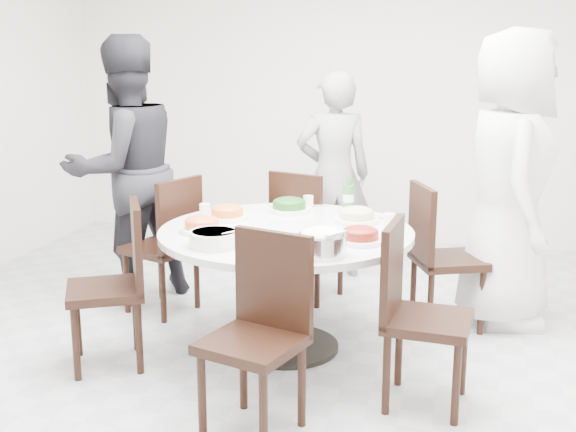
% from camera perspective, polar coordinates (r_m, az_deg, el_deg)
% --- Properties ---
extents(floor, '(6.00, 6.00, 0.01)m').
position_cam_1_polar(floor, '(4.19, 2.26, -12.19)').
color(floor, '#B4B5B9').
rests_on(floor, ground).
extents(wall_back, '(6.00, 0.01, 2.80)m').
position_cam_1_polar(wall_back, '(6.77, 7.53, 9.71)').
color(wall_back, white).
rests_on(wall_back, ground).
extents(dining_table, '(1.50, 1.50, 0.75)m').
position_cam_1_polar(dining_table, '(4.35, -0.16, -5.86)').
color(dining_table, silver).
rests_on(dining_table, floor).
extents(chair_ne, '(0.55, 0.55, 0.95)m').
position_cam_1_polar(chair_ne, '(4.78, 12.56, -3.16)').
color(chair_ne, black).
rests_on(chair_ne, floor).
extents(chair_n, '(0.53, 0.53, 0.95)m').
position_cam_1_polar(chair_n, '(5.22, 1.68, -1.46)').
color(chair_n, black).
rests_on(chair_n, floor).
extents(chair_nw, '(0.54, 0.54, 0.95)m').
position_cam_1_polar(chair_nw, '(5.03, -10.04, -2.24)').
color(chair_nw, black).
rests_on(chair_nw, floor).
extents(chair_sw, '(0.57, 0.57, 0.95)m').
position_cam_1_polar(chair_sw, '(4.23, -14.29, -5.40)').
color(chair_sw, black).
rests_on(chair_sw, floor).
extents(chair_s, '(0.53, 0.53, 0.95)m').
position_cam_1_polar(chair_s, '(3.40, -2.86, -9.67)').
color(chair_s, black).
rests_on(chair_s, floor).
extents(chair_se, '(0.46, 0.46, 0.95)m').
position_cam_1_polar(chair_se, '(3.72, 11.01, -7.83)').
color(chair_se, black).
rests_on(chair_se, floor).
extents(diner_right, '(0.72, 1.00, 1.92)m').
position_cam_1_polar(diner_right, '(4.87, 17.10, 2.75)').
color(diner_right, silver).
rests_on(diner_right, floor).
extents(diner_middle, '(0.69, 0.57, 1.63)m').
position_cam_1_polar(diner_middle, '(5.69, 3.62, 3.23)').
color(diner_middle, black).
rests_on(diner_middle, floor).
extents(diner_left, '(1.11, 1.16, 1.89)m').
position_cam_1_polar(diner_left, '(5.27, -12.76, 3.54)').
color(diner_left, black).
rests_on(diner_left, floor).
extents(dish_greens, '(0.28, 0.28, 0.07)m').
position_cam_1_polar(dish_greens, '(4.69, 0.10, 0.76)').
color(dish_greens, white).
rests_on(dish_greens, dining_table).
extents(dish_pale, '(0.27, 0.27, 0.07)m').
position_cam_1_polar(dish_pale, '(4.44, 5.44, -0.02)').
color(dish_pale, white).
rests_on(dish_pale, dining_table).
extents(dish_orange, '(0.26, 0.26, 0.07)m').
position_cam_1_polar(dish_orange, '(4.50, -4.83, 0.17)').
color(dish_orange, white).
rests_on(dish_orange, dining_table).
extents(dish_redbrown, '(0.26, 0.26, 0.06)m').
position_cam_1_polar(dish_redbrown, '(3.97, 5.73, -1.67)').
color(dish_redbrown, white).
rests_on(dish_redbrown, dining_table).
extents(dish_tofu, '(0.26, 0.26, 0.07)m').
position_cam_1_polar(dish_tofu, '(4.21, -6.82, -0.81)').
color(dish_tofu, white).
rests_on(dish_tofu, dining_table).
extents(rice_bowl, '(0.26, 0.26, 0.11)m').
position_cam_1_polar(rice_bowl, '(3.71, 2.67, -2.29)').
color(rice_bowl, silver).
rests_on(rice_bowl, dining_table).
extents(soup_bowl, '(0.27, 0.27, 0.08)m').
position_cam_1_polar(soup_bowl, '(3.90, -5.85, -1.79)').
color(soup_bowl, white).
rests_on(soup_bowl, dining_table).
extents(beverage_bottle, '(0.07, 0.07, 0.24)m').
position_cam_1_polar(beverage_bottle, '(4.64, 4.80, 1.62)').
color(beverage_bottle, '#2C6F30').
rests_on(beverage_bottle, dining_table).
extents(tea_cups, '(0.07, 0.07, 0.08)m').
position_cam_1_polar(tea_cups, '(4.81, 2.04, 1.10)').
color(tea_cups, white).
rests_on(tea_cups, dining_table).
extents(chopsticks, '(0.24, 0.04, 0.01)m').
position_cam_1_polar(chopsticks, '(4.89, 1.83, 0.91)').
color(chopsticks, tan).
rests_on(chopsticks, dining_table).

